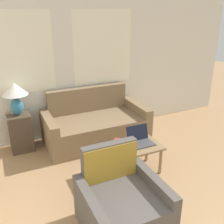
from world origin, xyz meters
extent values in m
cube|color=silver|center=(0.00, 3.87, 1.30)|extent=(6.78, 0.05, 2.60)
cube|color=white|center=(-0.81, 3.84, 1.55)|extent=(1.10, 0.01, 1.30)
cube|color=white|center=(0.64, 3.84, 1.55)|extent=(1.10, 0.01, 1.30)
cube|color=#846B4C|center=(0.27, 3.33, 0.22)|extent=(1.48, 0.90, 0.44)
cube|color=#846B4C|center=(0.27, 3.72, 0.44)|extent=(1.48, 0.12, 0.89)
cube|color=#846B4C|center=(-0.54, 3.33, 0.30)|extent=(0.14, 0.90, 0.59)
cube|color=#846B4C|center=(1.08, 3.33, 0.30)|extent=(0.14, 0.90, 0.59)
cube|color=#514C47|center=(-0.20, 1.37, 0.21)|extent=(0.64, 0.81, 0.42)
cube|color=#514C47|center=(-0.20, 1.72, 0.43)|extent=(0.64, 0.10, 0.86)
cube|color=#514C47|center=(-0.57, 1.37, 0.27)|extent=(0.10, 0.81, 0.54)
cube|color=#514C47|center=(0.17, 1.37, 0.27)|extent=(0.10, 0.81, 0.54)
cube|color=#A87F28|center=(-0.20, 1.67, 0.53)|extent=(0.63, 0.01, 0.62)
cube|color=#4C3D2D|center=(-0.96, 3.58, 0.31)|extent=(0.35, 0.35, 0.63)
ellipsoid|color=teal|center=(-0.96, 3.58, 0.76)|extent=(0.19, 0.19, 0.28)
cylinder|color=tan|center=(-0.96, 3.58, 0.93)|extent=(0.02, 0.02, 0.06)
cone|color=white|center=(-0.96, 3.58, 1.05)|extent=(0.40, 0.40, 0.18)
cube|color=#8E704C|center=(0.37, 2.22, 0.41)|extent=(0.83, 0.46, 0.03)
cylinder|color=#8E704C|center=(0.00, 2.04, 0.20)|extent=(0.04, 0.04, 0.39)
cylinder|color=#8E704C|center=(0.73, 2.04, 0.20)|extent=(0.04, 0.04, 0.39)
cylinder|color=#8E704C|center=(0.00, 2.40, 0.20)|extent=(0.04, 0.04, 0.39)
cylinder|color=#8E704C|center=(0.73, 2.40, 0.20)|extent=(0.04, 0.04, 0.39)
cube|color=#47474C|center=(0.53, 2.22, 0.43)|extent=(0.34, 0.22, 0.02)
cube|color=black|center=(0.53, 2.36, 0.55)|extent=(0.34, 0.07, 0.22)
cylinder|color=#B23D38|center=(0.08, 2.29, 0.46)|extent=(0.10, 0.10, 0.07)
cylinder|color=white|center=(0.28, 2.23, 0.48)|extent=(0.08, 0.08, 0.11)
cylinder|color=#B23D38|center=(0.21, 2.36, 0.47)|extent=(0.09, 0.09, 0.10)
cube|color=black|center=(0.17, 2.11, 0.43)|extent=(0.09, 0.16, 0.02)
camera|label=1|loc=(-1.23, -0.56, 2.22)|focal=42.00mm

